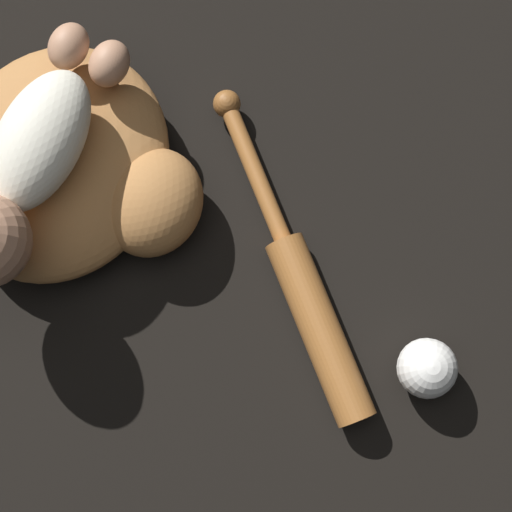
# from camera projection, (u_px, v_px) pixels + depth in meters

# --- Properties ---
(ground_plane) EXTENTS (6.00, 6.00, 0.00)m
(ground_plane) POSITION_uv_depth(u_px,v_px,m) (29.00, 172.00, 1.07)
(ground_plane) COLOR black
(baseball_glove) EXTENTS (0.32, 0.33, 0.09)m
(baseball_glove) POSITION_uv_depth(u_px,v_px,m) (73.00, 169.00, 1.02)
(baseball_glove) COLOR #A8703D
(baseball_glove) RESTS_ON ground
(baby_figure) EXTENTS (0.33, 0.13, 0.10)m
(baby_figure) POSITION_uv_depth(u_px,v_px,m) (20.00, 174.00, 0.93)
(baby_figure) COLOR silver
(baby_figure) RESTS_ON baseball_glove
(baseball_bat) EXTENTS (0.35, 0.30, 0.05)m
(baseball_bat) POSITION_uv_depth(u_px,v_px,m) (305.00, 293.00, 1.02)
(baseball_bat) COLOR #9E602D
(baseball_bat) RESTS_ON ground
(baseball) EXTENTS (0.07, 0.07, 0.07)m
(baseball) POSITION_uv_depth(u_px,v_px,m) (427.00, 368.00, 0.99)
(baseball) COLOR white
(baseball) RESTS_ON ground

